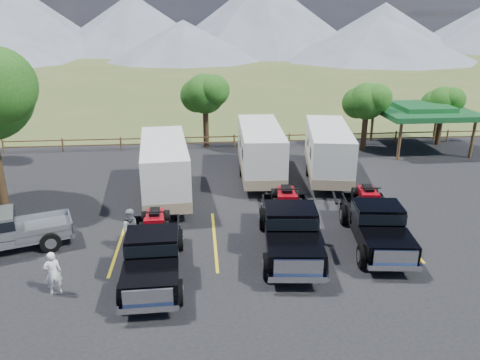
{
  "coord_description": "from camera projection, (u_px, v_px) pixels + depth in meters",
  "views": [
    {
      "loc": [
        -2.56,
        -13.97,
        9.14
      ],
      "look_at": [
        -0.63,
        7.11,
        1.6
      ],
      "focal_mm": 35.0,
      "sensor_mm": 36.0,
      "label": 1
    }
  ],
  "objects": [
    {
      "name": "pavilion",
      "position": [
        422.0,
        110.0,
        32.52
      ],
      "size": [
        6.2,
        6.2,
        3.22
      ],
      "color": "brown",
      "rests_on": "ground"
    },
    {
      "name": "trailer_left",
      "position": [
        165.0,
        169.0,
        23.98
      ],
      "size": [
        2.84,
        8.73,
        3.02
      ],
      "rotation": [
        0.0,
        0.0,
        0.09
      ],
      "color": "silver",
      "rests_on": "asphalt_lot"
    },
    {
      "name": "stall_lines",
      "position": [
        261.0,
        238.0,
        20.13
      ],
      "size": [
        12.12,
        5.5,
        0.01
      ],
      "color": "gold",
      "rests_on": "asphalt_lot"
    },
    {
      "name": "trailer_right",
      "position": [
        328.0,
        152.0,
        26.97
      ],
      "size": [
        3.4,
        8.7,
        3.01
      ],
      "rotation": [
        0.0,
        0.0,
        -0.17
      ],
      "color": "silver",
      "rests_on": "asphalt_lot"
    },
    {
      "name": "tree_north",
      "position": [
        205.0,
        94.0,
        32.77
      ],
      "size": [
        3.46,
        3.24,
        5.25
      ],
      "color": "#2E2212",
      "rests_on": "ground"
    },
    {
      "name": "mountain_range",
      "position": [
        174.0,
        19.0,
        112.5
      ],
      "size": [
        209.0,
        71.0,
        20.0
      ],
      "color": "slate",
      "rests_on": "ground"
    },
    {
      "name": "rig_center",
      "position": [
        290.0,
        225.0,
        18.85
      ],
      "size": [
        2.79,
        6.67,
        2.17
      ],
      "rotation": [
        0.0,
        0.0,
        -0.1
      ],
      "color": "black",
      "rests_on": "asphalt_lot"
    },
    {
      "name": "person_b",
      "position": [
        132.0,
        230.0,
        18.71
      ],
      "size": [
        1.05,
        0.92,
        1.83
      ],
      "primitive_type": "imported",
      "rotation": [
        0.0,
        0.0,
        0.3
      ],
      "color": "gray",
      "rests_on": "asphalt_lot"
    },
    {
      "name": "rail_fence",
      "position": [
        262.0,
        139.0,
        33.71
      ],
      "size": [
        36.12,
        0.12,
        1.0
      ],
      "color": "brown",
      "rests_on": "ground"
    },
    {
      "name": "trailer_center",
      "position": [
        260.0,
        152.0,
        26.96
      ],
      "size": [
        2.57,
        8.78,
        3.05
      ],
      "rotation": [
        0.0,
        0.0,
        -0.04
      ],
      "color": "silver",
      "rests_on": "asphalt_lot"
    },
    {
      "name": "person_a",
      "position": [
        53.0,
        273.0,
        15.89
      ],
      "size": [
        0.67,
        0.55,
        1.58
      ],
      "primitive_type": "imported",
      "rotation": [
        0.0,
        0.0,
        3.49
      ],
      "color": "white",
      "rests_on": "asphalt_lot"
    },
    {
      "name": "rig_left",
      "position": [
        153.0,
        250.0,
        17.05
      ],
      "size": [
        2.22,
        6.0,
        1.99
      ],
      "rotation": [
        0.0,
        0.0,
        0.02
      ],
      "color": "black",
      "rests_on": "asphalt_lot"
    },
    {
      "name": "pickup_silver",
      "position": [
        1.0,
        231.0,
        18.74
      ],
      "size": [
        5.84,
        3.5,
        1.67
      ],
      "rotation": [
        0.0,
        0.0,
        -1.24
      ],
      "color": "gray",
      "rests_on": "asphalt_lot"
    },
    {
      "name": "tree_ne_b",
      "position": [
        443.0,
        103.0,
        33.52
      ],
      "size": [
        2.77,
        2.59,
        4.27
      ],
      "color": "#2E2212",
      "rests_on": "ground"
    },
    {
      "name": "rig_right",
      "position": [
        375.0,
        221.0,
        19.43
      ],
      "size": [
        2.7,
        6.24,
        2.02
      ],
      "rotation": [
        0.0,
        0.0,
        -0.12
      ],
      "color": "black",
      "rests_on": "asphalt_lot"
    },
    {
      "name": "tree_ne_a",
      "position": [
        366.0,
        101.0,
        31.95
      ],
      "size": [
        3.11,
        2.92,
        4.76
      ],
      "color": "#2E2212",
      "rests_on": "ground"
    },
    {
      "name": "ground",
      "position": [
        276.0,
        290.0,
        16.39
      ],
      "size": [
        320.0,
        320.0,
        0.0
      ],
      "primitive_type": "plane",
      "color": "#475724",
      "rests_on": "ground"
    },
    {
      "name": "asphalt_lot",
      "position": [
        264.0,
        249.0,
        19.2
      ],
      "size": [
        44.0,
        34.0,
        0.04
      ],
      "primitive_type": "cube",
      "color": "black",
      "rests_on": "ground"
    }
  ]
}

